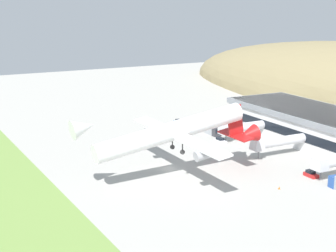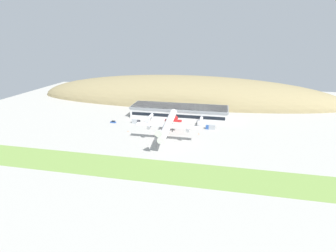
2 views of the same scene
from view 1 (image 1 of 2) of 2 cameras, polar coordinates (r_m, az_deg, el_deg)
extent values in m
plane|color=#ADAAA3|center=(141.77, 0.06, -4.38)|extent=(378.28, 378.28, 0.00)
cube|color=#759947|center=(128.94, -16.20, -6.74)|extent=(340.45, 22.91, 0.08)
cube|color=black|center=(158.99, 13.99, -1.24)|extent=(74.28, 0.16, 2.62)
cylinder|color=silver|center=(170.14, 7.74, -0.09)|extent=(2.60, 13.87, 2.60)
cube|color=silver|center=(166.30, 5.79, -0.35)|extent=(3.38, 2.86, 2.86)
cylinder|color=slate|center=(167.05, 5.92, -1.00)|extent=(0.36, 0.36, 4.00)
cylinder|color=silver|center=(155.42, 11.38, -1.52)|extent=(2.60, 15.74, 2.60)
cube|color=silver|center=(150.70, 9.05, -1.89)|extent=(3.38, 2.86, 2.86)
cylinder|color=slate|center=(151.52, 9.17, -2.60)|extent=(0.36, 0.36, 4.00)
cube|color=silver|center=(136.80, 15.17, -3.77)|extent=(3.38, 2.86, 2.86)
cylinder|color=slate|center=(137.71, 15.27, -4.53)|extent=(0.36, 0.36, 4.00)
cylinder|color=white|center=(131.06, 0.24, -0.60)|extent=(4.53, 38.43, 10.49)
cone|color=white|center=(121.98, -8.63, -0.16)|extent=(4.44, 5.62, 5.17)
cone|color=red|center=(143.12, 7.96, -0.97)|extent=(4.44, 6.51, 5.31)
cube|color=red|center=(140.11, 6.82, 0.57)|extent=(0.50, 5.20, 8.03)
cube|color=red|center=(141.10, 6.86, -0.91)|extent=(11.77, 3.19, 0.86)
cube|color=white|center=(132.20, 0.96, -0.96)|extent=(41.49, 3.63, 1.01)
cylinder|color=#9E9EA3|center=(143.03, -1.62, -0.47)|extent=(2.30, 3.92, 2.84)
cylinder|color=#9E9EA3|center=(121.93, 3.55, -2.93)|extent=(2.30, 3.92, 2.84)
cylinder|color=#2D2D2D|center=(134.90, 0.45, -1.70)|extent=(0.28, 0.28, 2.20)
cylinder|color=#2D2D2D|center=(135.19, 0.45, -2.15)|extent=(0.45, 1.10, 1.10)
cylinder|color=#2D2D2D|center=(130.69, 1.48, -2.20)|extent=(0.28, 0.28, 2.20)
cylinder|color=#2D2D2D|center=(130.99, 1.48, -2.66)|extent=(0.45, 1.10, 1.10)
cylinder|color=#2D2D2D|center=(125.82, -5.08, -1.67)|extent=(0.22, 0.22, 1.98)
cylinder|color=#2D2D2D|center=(126.08, -5.07, -2.11)|extent=(0.30, 0.83, 0.82)
cube|color=silver|center=(166.86, 5.35, -1.56)|extent=(4.39, 1.93, 0.86)
cube|color=black|center=(166.83, 5.31, -1.29)|extent=(2.43, 1.60, 0.70)
cube|color=#264C99|center=(189.60, 1.05, 0.32)|extent=(4.46, 1.84, 0.92)
cube|color=black|center=(189.22, 1.08, 0.55)|extent=(2.47, 1.51, 0.76)
cube|color=#B21E1E|center=(140.01, 14.33, -4.85)|extent=(3.74, 1.83, 0.89)
cube|color=black|center=(139.90, 14.30, -4.51)|extent=(2.06, 1.56, 0.73)
cube|color=#264C99|center=(133.69, 16.63, -5.45)|extent=(2.30, 2.58, 2.70)
cube|color=black|center=(134.33, 16.34, -5.13)|extent=(0.22, 2.07, 1.19)
cube|color=#333338|center=(174.09, 4.94, -0.62)|extent=(1.99, 2.22, 2.66)
cube|color=black|center=(173.14, 5.13, -0.54)|extent=(0.08, 1.89, 1.17)
cube|color=#999EA3|center=(176.58, 4.40, -0.34)|extent=(4.23, 2.23, 3.06)
cube|color=orange|center=(167.04, -0.78, -1.63)|extent=(0.52, 0.52, 0.03)
cone|color=orange|center=(166.97, -0.78, -1.54)|extent=(0.40, 0.40, 0.55)
cube|color=orange|center=(130.04, 11.22, -6.29)|extent=(0.52, 0.52, 0.03)
cone|color=orange|center=(129.95, 11.23, -6.17)|extent=(0.40, 0.40, 0.55)
camera|label=2|loc=(122.78, -78.64, 12.82)|focal=28.00mm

